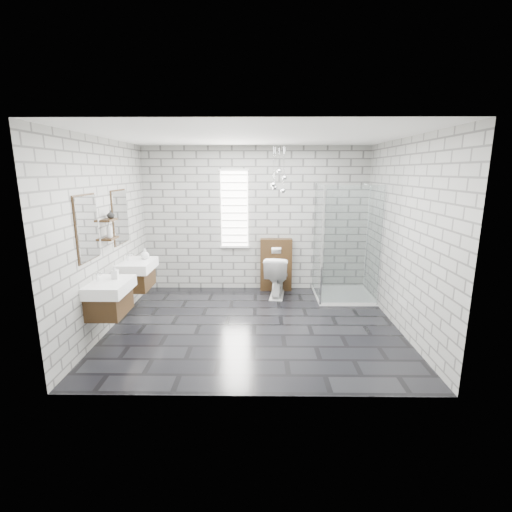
{
  "coord_description": "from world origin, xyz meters",
  "views": [
    {
      "loc": [
        0.09,
        -5.17,
        2.25
      ],
      "look_at": [
        0.02,
        0.35,
        0.98
      ],
      "focal_mm": 26.0,
      "sensor_mm": 36.0,
      "label": 1
    }
  ],
  "objects_px": {
    "shower_enclosure": "(340,272)",
    "vanity_right": "(135,267)",
    "cistern_panel": "(276,265)",
    "vanity_left": "(107,288)",
    "toilet": "(277,276)"
  },
  "relations": [
    {
      "from": "vanity_right",
      "to": "toilet",
      "type": "bearing_deg",
      "value": 19.27
    },
    {
      "from": "vanity_left",
      "to": "cistern_panel",
      "type": "relative_size",
      "value": 1.57
    },
    {
      "from": "vanity_left",
      "to": "shower_enclosure",
      "type": "distance_m",
      "value": 3.85
    },
    {
      "from": "vanity_right",
      "to": "shower_enclosure",
      "type": "distance_m",
      "value": 3.48
    },
    {
      "from": "vanity_right",
      "to": "cistern_panel",
      "type": "relative_size",
      "value": 1.57
    },
    {
      "from": "vanity_right",
      "to": "vanity_left",
      "type": "bearing_deg",
      "value": -90.0
    },
    {
      "from": "vanity_left",
      "to": "cistern_panel",
      "type": "bearing_deg",
      "value": 44.98
    },
    {
      "from": "vanity_left",
      "to": "vanity_right",
      "type": "distance_m",
      "value": 1.12
    },
    {
      "from": "shower_enclosure",
      "to": "vanity_right",
      "type": "bearing_deg",
      "value": -169.14
    },
    {
      "from": "vanity_left",
      "to": "shower_enclosure",
      "type": "height_order",
      "value": "shower_enclosure"
    },
    {
      "from": "cistern_panel",
      "to": "vanity_right",
      "type": "bearing_deg",
      "value": -152.97
    },
    {
      "from": "vanity_right",
      "to": "toilet",
      "type": "distance_m",
      "value": 2.46
    },
    {
      "from": "vanity_left",
      "to": "vanity_right",
      "type": "xyz_separation_m",
      "value": [
        0.0,
        1.12,
        0.0
      ]
    },
    {
      "from": "shower_enclosure",
      "to": "toilet",
      "type": "relative_size",
      "value": 2.68
    },
    {
      "from": "cistern_panel",
      "to": "toilet",
      "type": "bearing_deg",
      "value": -90.0
    }
  ]
}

